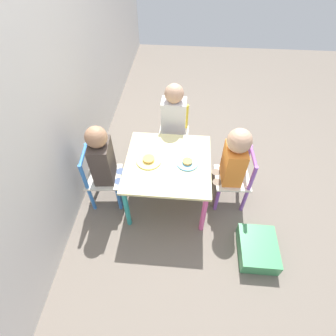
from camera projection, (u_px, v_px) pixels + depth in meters
ground_plane at (168, 197)px, 2.22m from camera, size 6.00×6.00×0.00m
house_wall at (19, 32)px, 1.30m from camera, size 6.00×0.06×2.60m
kids_table at (168, 167)px, 1.94m from camera, size 0.62×0.62×0.43m
chair_blue at (101, 178)px, 2.03m from camera, size 0.28×0.28×0.52m
chair_purple at (235, 179)px, 2.02m from camera, size 0.27×0.27×0.52m
chair_yellow at (174, 134)px, 2.38m from camera, size 0.26×0.26×0.52m
child_back at (105, 162)px, 1.89m from camera, size 0.21×0.22×0.75m
child_front at (231, 162)px, 1.88m from camera, size 0.21×0.22×0.73m
child_right at (173, 120)px, 2.19m from camera, size 0.21×0.20×0.78m
plate_back at (149, 160)px, 1.90m from camera, size 0.18×0.18×0.03m
plate_front at (187, 162)px, 1.89m from camera, size 0.16×0.16×0.03m
storage_bin at (258, 249)px, 1.85m from camera, size 0.32×0.26×0.11m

